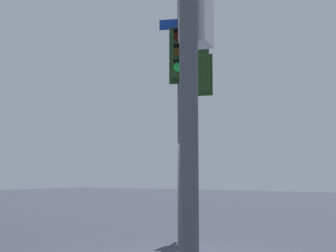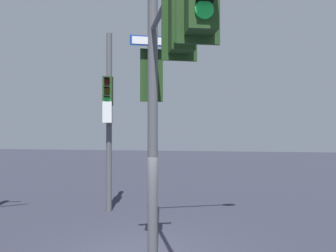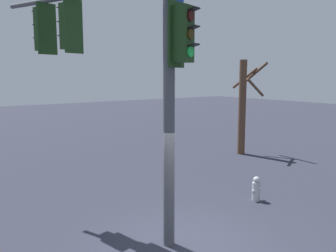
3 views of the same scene
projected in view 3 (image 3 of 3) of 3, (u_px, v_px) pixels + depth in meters
The scene contains 4 objects.
ground_plane at pixel (186, 244), 7.94m from camera, with size 80.00×80.00×0.00m, color #282A37.
main_signal_pole_assembly at pixel (125, 12), 7.63m from camera, with size 3.75×6.25×9.29m.
fire_hydrant at pixel (256, 189), 10.62m from camera, with size 0.38×0.24×0.73m.
bare_tree_across_street at pixel (243, 104), 16.69m from camera, with size 1.50×1.71×4.39m.
Camera 3 is at (-4.76, -5.80, 3.70)m, focal length 38.41 mm.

